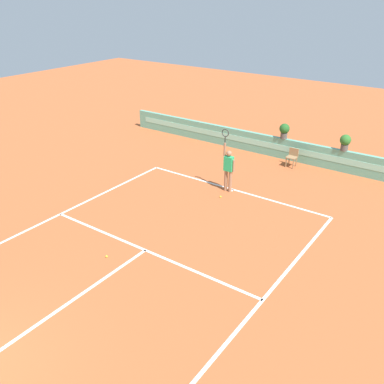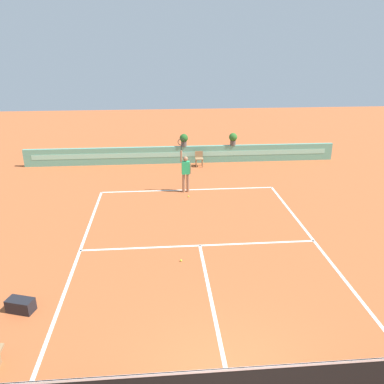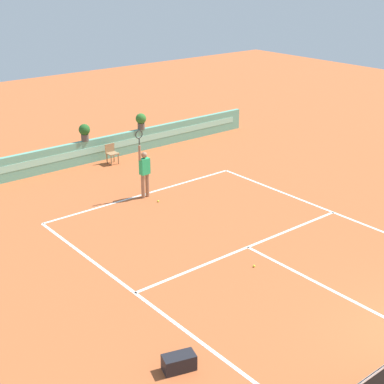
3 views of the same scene
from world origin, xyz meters
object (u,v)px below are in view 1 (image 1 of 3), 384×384
(tennis_ball_mid_court, at_px, (107,256))
(potted_plant_right, at_px, (345,141))
(tennis_ball_near_baseline, at_px, (221,197))
(potted_plant_centre, at_px, (284,130))
(ball_kid_chair, at_px, (292,157))
(tennis_player, at_px, (228,167))

(tennis_ball_mid_court, xyz_separation_m, potted_plant_right, (3.69, 10.98, 1.38))
(tennis_ball_near_baseline, relative_size, potted_plant_centre, 0.09)
(ball_kid_chair, xyz_separation_m, potted_plant_right, (2.06, 0.73, 0.93))
(potted_plant_right, bearing_deg, ball_kid_chair, -160.41)
(tennis_ball_mid_court, height_order, potted_plant_centre, potted_plant_centre)
(ball_kid_chair, bearing_deg, tennis_ball_near_baseline, -101.59)
(potted_plant_centre, relative_size, potted_plant_right, 1.00)
(ball_kid_chair, height_order, tennis_ball_near_baseline, ball_kid_chair)
(ball_kid_chair, bearing_deg, potted_plant_centre, 138.21)
(ball_kid_chair, bearing_deg, tennis_player, -104.64)
(ball_kid_chair, distance_m, potted_plant_right, 2.37)
(tennis_ball_mid_court, distance_m, potted_plant_right, 11.66)
(potted_plant_centre, bearing_deg, tennis_player, -92.77)
(tennis_player, relative_size, tennis_ball_near_baseline, 38.01)
(tennis_player, distance_m, potted_plant_centre, 4.76)
(tennis_ball_near_baseline, bearing_deg, potted_plant_right, 60.90)
(potted_plant_right, bearing_deg, tennis_ball_near_baseline, -119.10)
(tennis_ball_near_baseline, relative_size, potted_plant_right, 0.09)
(tennis_ball_mid_court, bearing_deg, tennis_ball_near_baseline, 83.15)
(tennis_player, height_order, tennis_ball_mid_court, tennis_player)
(tennis_ball_mid_court, distance_m, potted_plant_centre, 11.09)
(tennis_player, bearing_deg, potted_plant_right, 56.80)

